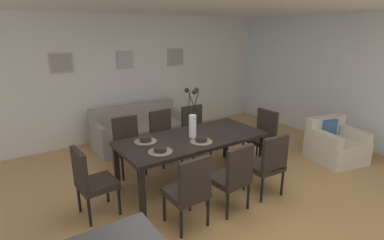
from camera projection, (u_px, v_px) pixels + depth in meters
ground_plane at (216, 201)px, 4.05m from camera, size 9.00×9.00×0.00m
back_wall_panel at (123, 78)px, 6.26m from camera, size 9.00×0.10×2.60m
side_window_wall at (346, 80)px, 5.94m from camera, size 0.10×6.30×2.60m
dining_table at (193, 141)px, 4.38m from camera, size 2.20×1.00×0.74m
dining_chair_near_left at (189, 189)px, 3.37m from camera, size 0.45×0.45×0.92m
dining_chair_near_right at (128, 143)px, 4.77m from camera, size 0.47×0.47×0.92m
dining_chair_far_left at (233, 175)px, 3.70m from camera, size 0.47×0.47×0.92m
dining_chair_far_right at (164, 134)px, 5.17m from camera, size 0.47×0.47×0.92m
dining_chair_mid_left at (268, 162)px, 4.05m from camera, size 0.47×0.47×0.92m
dining_chair_mid_right at (195, 128)px, 5.49m from camera, size 0.47×0.47×0.92m
dining_chair_head_west at (90, 179)px, 3.59m from camera, size 0.47×0.47×0.92m
dining_chair_head_east at (262, 134)px, 5.19m from camera, size 0.46×0.46×0.92m
centerpiece_vase at (193, 119)px, 4.28m from camera, size 0.21×0.23×0.73m
placemat_near_left at (160, 151)px, 3.83m from camera, size 0.32×0.32×0.01m
bowl_near_left at (160, 149)px, 3.82m from camera, size 0.17×0.17×0.07m
placemat_near_right at (146, 141)px, 4.19m from camera, size 0.32×0.32×0.01m
bowl_near_right at (145, 139)px, 4.17m from camera, size 0.17×0.17×0.07m
placemat_far_left at (201, 141)px, 4.18m from camera, size 0.32×0.32×0.01m
bowl_far_left at (201, 139)px, 4.17m from camera, size 0.17×0.17×0.07m
sofa at (140, 131)px, 6.02m from camera, size 1.85×0.84×0.80m
armchair at (335, 145)px, 5.29m from camera, size 0.96×0.96×0.75m
framed_picture_left at (61, 63)px, 5.46m from camera, size 0.42×0.03×0.37m
framed_picture_center at (125, 60)px, 6.12m from camera, size 0.35×0.03×0.36m
framed_picture_right at (175, 57)px, 6.77m from camera, size 0.42×0.03×0.40m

